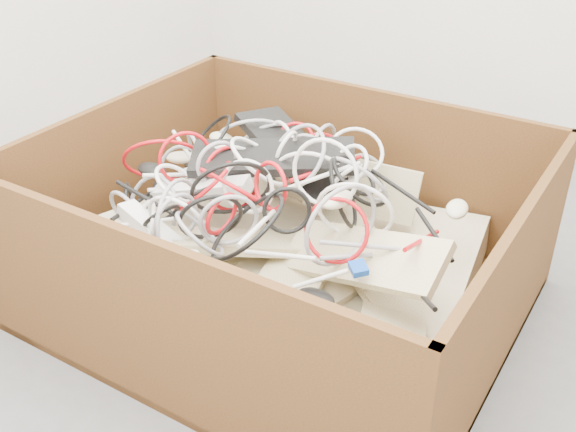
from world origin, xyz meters
The scene contains 8 objects.
ground centered at (0.00, 0.00, 0.00)m, with size 3.00×3.00×0.00m, color #545457.
cardboard_box centered at (-0.12, 0.00, 0.13)m, with size 1.32×1.10×0.55m.
keyboard_pile centered at (-0.07, 0.01, 0.28)m, with size 1.17×0.88×0.36m.
mice_scatter centered at (-0.21, 0.02, 0.35)m, with size 0.99×0.78×0.22m.
power_strip_left centered at (-0.32, -0.10, 0.38)m, with size 0.30×0.06×0.04m, color silver.
power_strip_right centered at (-0.32, -0.29, 0.33)m, with size 0.28×0.06×0.04m, color silver.
vga_plug centered at (0.22, -0.16, 0.34)m, with size 0.04×0.04×0.02m, color #0B3CA9.
cable_tangle centered at (-0.20, -0.01, 0.40)m, with size 1.15×0.83×0.43m.
Camera 1 is at (0.81, -1.43, 1.32)m, focal length 43.10 mm.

